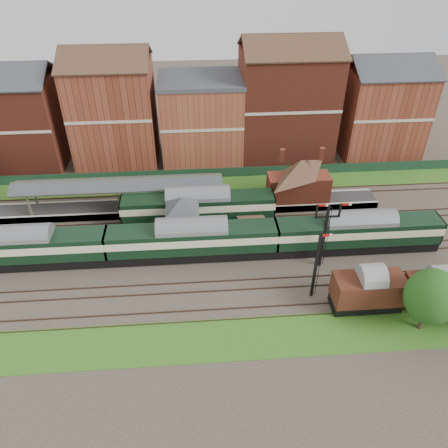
{
  "coord_description": "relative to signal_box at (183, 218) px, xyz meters",
  "views": [
    {
      "loc": [
        -1.38,
        -38.26,
        32.21
      ],
      "look_at": [
        1.7,
        2.0,
        3.0
      ],
      "focal_mm": 35.0,
      "sensor_mm": 36.0,
      "label": 1
    }
  ],
  "objects": [
    {
      "name": "ground",
      "position": [
        3.0,
        -3.25,
        -3.19
      ],
      "size": [
        160.0,
        160.0,
        0.0
      ],
      "primitive_type": "plane",
      "color": "#473D33",
      "rests_on": "ground"
    },
    {
      "name": "fence",
      "position": [
        3.0,
        14.75,
        -2.44
      ],
      "size": [
        90.0,
        0.12,
        1.5
      ],
      "primitive_type": "cube",
      "color": "#193823",
      "rests_on": "ground"
    },
    {
      "name": "tree_far",
      "position": [
        22.18,
        -15.3,
        0.96
      ],
      "size": [
        4.71,
        4.71,
        6.87
      ],
      "color": "#382619",
      "rests_on": "ground"
    },
    {
      "name": "dmu_train",
      "position": [
        1.04,
        -3.25,
        -0.67
      ],
      "size": [
        56.26,
        2.96,
        4.32
      ],
      "color": "black",
      "rests_on": "ground"
    },
    {
      "name": "goods_van_a",
      "position": [
        17.83,
        -12.25,
        -0.89
      ],
      "size": [
        6.72,
        2.91,
        4.08
      ],
      "color": "black",
      "rests_on": "ground"
    },
    {
      "name": "signal_box",
      "position": [
        0.0,
        0.0,
        0.0
      ],
      "size": [
        5.4,
        5.4,
        6.0
      ],
      "color": "#546648",
      "rests_on": "ground"
    },
    {
      "name": "platform_railcar",
      "position": [
        1.85,
        3.25,
        -0.68
      ],
      "size": [
        18.7,
        2.95,
        4.31
      ],
      "color": "black",
      "rests_on": "ground"
    },
    {
      "name": "grass_front",
      "position": [
        3.0,
        -15.25,
        -3.16
      ],
      "size": [
        90.0,
        5.0,
        0.06
      ],
      "primitive_type": "cube",
      "color": "#2D6619",
      "rests_on": "ground"
    },
    {
      "name": "semaphore_bracket",
      "position": [
        15.04,
        -5.75,
        1.44
      ],
      "size": [
        3.6,
        0.25,
        8.18
      ],
      "color": "black",
      "rests_on": "ground"
    },
    {
      "name": "semaphore_siding",
      "position": [
        13.02,
        -10.25,
        0.96
      ],
      "size": [
        1.23,
        0.25,
        8.0
      ],
      "color": "black",
      "rests_on": "ground"
    },
    {
      "name": "platform",
      "position": [
        -2.0,
        6.5,
        -2.69
      ],
      "size": [
        55.0,
        3.4,
        1.0
      ],
      "primitive_type": "cube",
      "color": "#2D2D2D",
      "rests_on": "ground"
    },
    {
      "name": "brick_hut",
      "position": [
        8.0,
        0.0,
        -2.0
      ],
      "size": [
        3.2,
        2.64,
        2.94
      ],
      "color": "maroon",
      "rests_on": "ground"
    },
    {
      "name": "grass_back",
      "position": [
        3.0,
        12.75,
        -3.16
      ],
      "size": [
        90.0,
        4.5,
        0.06
      ],
      "primitive_type": "cube",
      "color": "#2D6619",
      "rests_on": "ground"
    },
    {
      "name": "station_building",
      "position": [
        15.0,
        6.5,
        0.76
      ],
      "size": [
        8.1,
        8.1,
        5.9
      ],
      "color": "maroon",
      "rests_on": "platform"
    },
    {
      "name": "town_backdrop",
      "position": [
        2.82,
        21.75,
        3.81
      ],
      "size": [
        69.0,
        10.0,
        16.0
      ],
      "color": "maroon",
      "rests_on": "ground"
    },
    {
      "name": "canopy",
      "position": [
        -8.0,
        6.5,
        1.39
      ],
      "size": [
        26.0,
        3.89,
        4.08
      ],
      "color": "#434D30",
      "rests_on": "platform"
    },
    {
      "name": "goods_van_b",
      "position": [
        24.79,
        -12.25,
        -1.14
      ],
      "size": [
        5.93,
        2.57,
        3.6
      ],
      "color": "black",
      "rests_on": "ground"
    }
  ]
}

